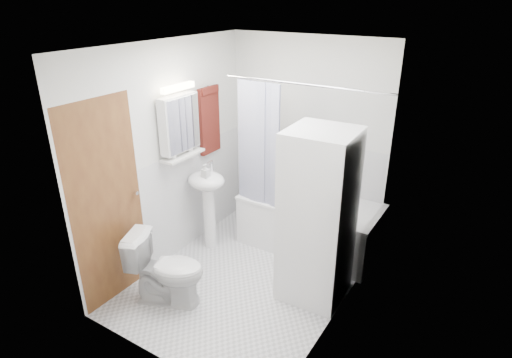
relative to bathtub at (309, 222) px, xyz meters
The scene contains 20 objects.
floor 1.02m from the bathtub, 106.43° to the right, with size 2.60×2.60×0.00m, color silver.
room_walls 1.50m from the bathtub, 106.43° to the right, with size 2.60×2.60×2.60m.
wainscot 0.73m from the bathtub, 113.39° to the right, with size 1.98×2.58×2.58m.
door 2.02m from the bathtub, 129.72° to the right, with size 0.05×2.00×2.00m.
bathtub is the anchor object (origin of this frame).
tub_spout 0.71m from the bathtub, 58.78° to the left, with size 0.04×0.04×0.12m, color silver.
curtain_rod 1.69m from the bathtub, 90.00° to the right, with size 0.02×0.02×1.78m, color silver.
shower_curtain 1.10m from the bathtub, 148.25° to the right, with size 0.55×0.02×1.45m.
sink 1.25m from the bathtub, 149.51° to the right, with size 0.44×0.37×1.04m.
medicine_cabinet 1.89m from the bathtub, 145.12° to the right, with size 0.13×0.50×0.71m.
shelf 1.66m from the bathtub, 144.77° to the right, with size 0.18×0.54×0.03m, color silver.
shower_caddy 0.91m from the bathtub, 52.00° to the left, with size 0.22×0.06×0.02m, color silver.
towel 1.68m from the bathtub, 167.29° to the right, with size 0.07×0.33×0.80m.
washer_dryer 1.00m from the bathtub, 61.47° to the right, with size 0.64×0.63×1.72m.
toilet 1.78m from the bathtub, 114.82° to the right, with size 0.41×0.73×0.72m, color white.
soap_pump 1.34m from the bathtub, 145.67° to the right, with size 0.08×0.17×0.08m, color gray.
shelf_bottle 1.77m from the bathtub, 140.13° to the right, with size 0.07×0.18×0.07m, color gray.
shelf_cup 1.64m from the bathtub, 148.92° to the right, with size 0.10×0.09×0.10m, color gray.
shampoo_a 0.95m from the bathtub, 76.18° to the left, with size 0.13×0.17×0.13m, color gray.
shampoo_b 0.94m from the bathtub, 58.16° to the left, with size 0.08×0.21×0.08m, color #2B5CAC.
Camera 1 is at (2.06, -3.15, 2.81)m, focal length 30.00 mm.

